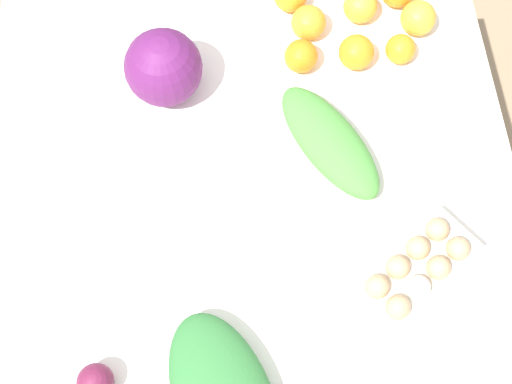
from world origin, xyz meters
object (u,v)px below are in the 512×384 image
egg_carton (415,272)px  orange_5 (400,49)px  orange_1 (308,23)px  orange_2 (301,56)px  cabbage_purple (163,68)px  orange_0 (360,6)px  beet_root (95,382)px  greens_bunch_scallion (330,142)px  orange_7 (418,18)px  orange_6 (356,52)px

egg_carton → orange_5: egg_carton is taller
orange_1 → orange_2: bearing=-17.2°
cabbage_purple → orange_5: size_ratio=2.49×
orange_2 → orange_5: (-0.00, 0.21, -0.00)m
orange_0 → orange_2: 0.18m
beet_root → orange_5: beet_root is taller
greens_bunch_scallion → orange_0: (-0.32, 0.11, 0.00)m
egg_carton → orange_2: size_ratio=3.75×
orange_7 → orange_6: bearing=-63.0°
cabbage_purple → egg_carton: 0.64m
orange_0 → orange_2: size_ratio=1.04×
cabbage_purple → egg_carton: size_ratio=0.60×
greens_bunch_scallion → orange_6: size_ratio=3.88×
greens_bunch_scallion → egg_carton: bearing=22.7°
orange_5 → orange_7: bearing=145.1°
cabbage_purple → egg_carton: bearing=43.6°
orange_7 → egg_carton: bearing=-11.1°
orange_7 → orange_5: bearing=-34.9°
orange_0 → greens_bunch_scallion: bearing=-18.8°
greens_bunch_scallion → orange_7: (-0.28, 0.23, 0.00)m
orange_1 → orange_7: (0.01, 0.24, 0.00)m
orange_6 → orange_5: bearing=91.8°
cabbage_purple → greens_bunch_scallion: size_ratio=0.54×
orange_5 → orange_1: bearing=-113.5°
cabbage_purple → orange_0: size_ratio=2.14×
orange_5 → orange_0: bearing=-148.6°
orange_7 → orange_0: bearing=-109.9°
orange_1 → orange_6: 0.12m
cabbage_purple → orange_0: 0.45m
beet_root → orange_1: orange_1 is taller
egg_carton → greens_bunch_scallion: 0.31m
orange_6 → orange_7: (-0.07, 0.15, 0.00)m
orange_1 → orange_5: orange_1 is taller
greens_bunch_scallion → orange_2: (-0.21, -0.03, 0.00)m
orange_6 → orange_1: bearing=-132.8°
egg_carton → greens_bunch_scallion: size_ratio=0.91×
orange_6 → orange_7: size_ratio=0.98×
orange_1 → orange_6: size_ratio=1.00×
orange_0 → orange_1: (0.03, -0.12, 0.00)m
egg_carton → cabbage_purple: bearing=-83.9°
greens_bunch_scallion → beet_root: (0.43, -0.47, -0.00)m
egg_carton → orange_2: 0.51m
orange_5 → orange_6: 0.10m
greens_bunch_scallion → orange_7: 0.36m
orange_1 → orange_2: 0.09m
orange_2 → beet_root: bearing=-34.4°
cabbage_purple → beet_root: bearing=-13.7°
orange_5 → orange_7: size_ratio=0.83×
orange_0 → orange_5: orange_0 is taller
cabbage_purple → orange_1: bearing=110.0°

